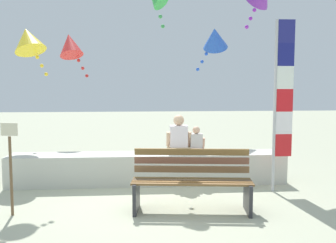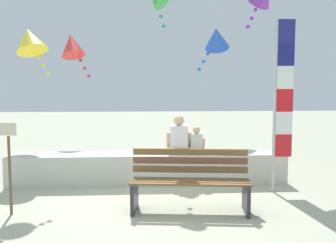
{
  "view_description": "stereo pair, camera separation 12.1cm",
  "coord_description": "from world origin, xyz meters",
  "px_view_note": "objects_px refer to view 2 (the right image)",
  "views": [
    {
      "loc": [
        -0.18,
        -6.01,
        1.87
      ],
      "look_at": [
        0.37,
        1.14,
        1.16
      ],
      "focal_mm": 41.29,
      "sensor_mm": 36.0,
      "label": 1
    },
    {
      "loc": [
        -0.06,
        -6.02,
        1.87
      ],
      "look_at": [
        0.37,
        1.14,
        1.16
      ],
      "focal_mm": 41.29,
      "sensor_mm": 36.0,
      "label": 2
    }
  ],
  "objects_px": {
    "person_child": "(196,142)",
    "kite_blue": "(216,38)",
    "park_bench": "(190,182)",
    "flag_banner": "(281,96)",
    "kite_red": "(72,45)",
    "sign_post": "(9,161)",
    "kite_yellow": "(30,40)",
    "person_adult": "(179,138)"
  },
  "relations": [
    {
      "from": "sign_post",
      "to": "person_child",
      "type": "bearing_deg",
      "value": 30.26
    },
    {
      "from": "person_adult",
      "to": "flag_banner",
      "type": "xyz_separation_m",
      "value": [
        1.67,
        -0.76,
        0.81
      ]
    },
    {
      "from": "flag_banner",
      "to": "person_child",
      "type": "bearing_deg",
      "value": 150.43
    },
    {
      "from": "person_adult",
      "to": "sign_post",
      "type": "bearing_deg",
      "value": -146.6
    },
    {
      "from": "person_adult",
      "to": "kite_yellow",
      "type": "bearing_deg",
      "value": 157.17
    },
    {
      "from": "kite_yellow",
      "to": "kite_red",
      "type": "distance_m",
      "value": 1.1
    },
    {
      "from": "flag_banner",
      "to": "kite_red",
      "type": "bearing_deg",
      "value": 144.35
    },
    {
      "from": "person_child",
      "to": "kite_yellow",
      "type": "bearing_deg",
      "value": 159.21
    },
    {
      "from": "kite_yellow",
      "to": "sign_post",
      "type": "distance_m",
      "value": 3.63
    },
    {
      "from": "park_bench",
      "to": "kite_yellow",
      "type": "distance_m",
      "value": 4.87
    },
    {
      "from": "person_child",
      "to": "kite_blue",
      "type": "xyz_separation_m",
      "value": [
        0.7,
        1.85,
        2.16
      ]
    },
    {
      "from": "kite_red",
      "to": "sign_post",
      "type": "height_order",
      "value": "kite_red"
    },
    {
      "from": "kite_yellow",
      "to": "flag_banner",
      "type": "bearing_deg",
      "value": -23.4
    },
    {
      "from": "park_bench",
      "to": "flag_banner",
      "type": "bearing_deg",
      "value": 28.1
    },
    {
      "from": "sign_post",
      "to": "park_bench",
      "type": "bearing_deg",
      "value": 1.04
    },
    {
      "from": "person_child",
      "to": "kite_blue",
      "type": "height_order",
      "value": "kite_blue"
    },
    {
      "from": "park_bench",
      "to": "person_child",
      "type": "distance_m",
      "value": 1.7
    },
    {
      "from": "person_child",
      "to": "kite_blue",
      "type": "distance_m",
      "value": 2.93
    },
    {
      "from": "kite_yellow",
      "to": "kite_red",
      "type": "height_order",
      "value": "kite_yellow"
    },
    {
      "from": "kite_yellow",
      "to": "park_bench",
      "type": "bearing_deg",
      "value": -43.5
    },
    {
      "from": "person_child",
      "to": "flag_banner",
      "type": "height_order",
      "value": "flag_banner"
    },
    {
      "from": "flag_banner",
      "to": "kite_red",
      "type": "relative_size",
      "value": 2.65
    },
    {
      "from": "person_adult",
      "to": "person_child",
      "type": "distance_m",
      "value": 0.34
    },
    {
      "from": "kite_blue",
      "to": "sign_post",
      "type": "xyz_separation_m",
      "value": [
        -3.59,
        -3.54,
        -2.14
      ]
    },
    {
      "from": "park_bench",
      "to": "sign_post",
      "type": "xyz_separation_m",
      "value": [
        -2.58,
        -0.05,
        0.36
      ]
    },
    {
      "from": "kite_blue",
      "to": "flag_banner",
      "type": "bearing_deg",
      "value": -76.35
    },
    {
      "from": "person_child",
      "to": "flag_banner",
      "type": "xyz_separation_m",
      "value": [
        1.34,
        -0.76,
        0.89
      ]
    },
    {
      "from": "kite_blue",
      "to": "park_bench",
      "type": "bearing_deg",
      "value": -106.21
    },
    {
      "from": "flag_banner",
      "to": "sign_post",
      "type": "xyz_separation_m",
      "value": [
        -4.23,
        -0.93,
        -0.87
      ]
    },
    {
      "from": "kite_blue",
      "to": "sign_post",
      "type": "relative_size",
      "value": 0.85
    },
    {
      "from": "person_adult",
      "to": "flag_banner",
      "type": "bearing_deg",
      "value": -24.42
    },
    {
      "from": "park_bench",
      "to": "kite_blue",
      "type": "distance_m",
      "value": 4.41
    },
    {
      "from": "person_child",
      "to": "flag_banner",
      "type": "relative_size",
      "value": 0.17
    },
    {
      "from": "park_bench",
      "to": "flag_banner",
      "type": "height_order",
      "value": "flag_banner"
    },
    {
      "from": "flag_banner",
      "to": "kite_red",
      "type": "height_order",
      "value": "kite_red"
    },
    {
      "from": "flag_banner",
      "to": "sign_post",
      "type": "distance_m",
      "value": 4.41
    },
    {
      "from": "park_bench",
      "to": "flag_banner",
      "type": "relative_size",
      "value": 0.61
    },
    {
      "from": "kite_red",
      "to": "sign_post",
      "type": "xyz_separation_m",
      "value": [
        -0.22,
        -3.8,
        -1.99
      ]
    },
    {
      "from": "park_bench",
      "to": "person_adult",
      "type": "bearing_deg",
      "value": 90.78
    },
    {
      "from": "kite_blue",
      "to": "kite_yellow",
      "type": "bearing_deg",
      "value": -172.2
    },
    {
      "from": "park_bench",
      "to": "kite_blue",
      "type": "relative_size",
      "value": 1.6
    },
    {
      "from": "park_bench",
      "to": "kite_yellow",
      "type": "height_order",
      "value": "kite_yellow"
    }
  ]
}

